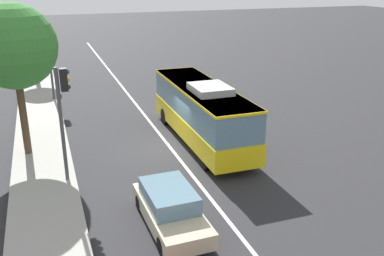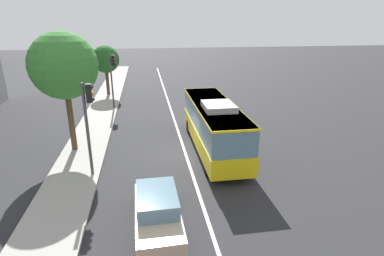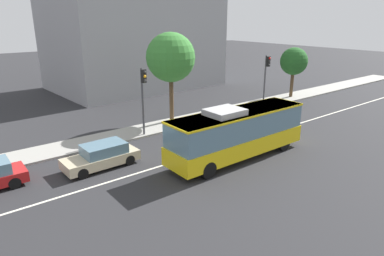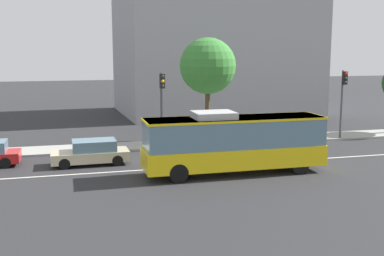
% 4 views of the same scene
% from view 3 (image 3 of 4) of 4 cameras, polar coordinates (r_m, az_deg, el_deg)
% --- Properties ---
extents(ground_plane, '(160.00, 160.00, 0.00)m').
position_cam_3_polar(ground_plane, '(23.54, 3.69, -3.67)').
color(ground_plane, '#28282B').
extents(sidewalk_kerb, '(80.00, 2.79, 0.14)m').
position_cam_3_polar(sidewalk_kerb, '(28.39, -5.02, 0.32)').
color(sidewalk_kerb, '#9E9B93').
rests_on(sidewalk_kerb, ground_plane).
extents(lane_centre_line, '(76.00, 0.16, 0.01)m').
position_cam_3_polar(lane_centre_line, '(23.54, 3.69, -3.66)').
color(lane_centre_line, silver).
rests_on(lane_centre_line, ground_plane).
extents(transit_bus, '(10.01, 2.52, 3.46)m').
position_cam_3_polar(transit_bus, '(21.80, 7.65, -0.55)').
color(transit_bus, yellow).
rests_on(transit_bus, ground_plane).
extents(sedan_beige, '(4.54, 1.90, 1.46)m').
position_cam_3_polar(sedan_beige, '(21.37, -14.85, -4.51)').
color(sedan_beige, '#C6B793').
rests_on(sedan_beige, ground_plane).
extents(traffic_light_near_corner, '(0.33, 0.62, 5.20)m').
position_cam_3_polar(traffic_light_near_corner, '(34.12, 12.36, 9.05)').
color(traffic_light_near_corner, '#47474C').
rests_on(traffic_light_near_corner, ground_plane).
extents(traffic_light_mid_block, '(0.34, 0.62, 5.20)m').
position_cam_3_polar(traffic_light_mid_block, '(25.36, -8.16, 6.21)').
color(traffic_light_mid_block, '#47474C').
rests_on(traffic_light_mid_block, ground_plane).
extents(street_tree_kerbside_left, '(4.06, 4.06, 7.59)m').
position_cam_3_polar(street_tree_kerbside_left, '(28.53, -3.59, 11.69)').
color(street_tree_kerbside_left, '#4C3823').
rests_on(street_tree_kerbside_left, ground_plane).
extents(street_tree_kerbside_centre, '(2.99, 2.99, 5.57)m').
position_cam_3_polar(street_tree_kerbside_centre, '(39.49, 16.70, 10.62)').
color(street_tree_kerbside_centre, '#4C3823').
rests_on(street_tree_kerbside_centre, ground_plane).
extents(office_block_background, '(20.49, 14.33, 17.00)m').
position_cam_3_polar(office_block_background, '(45.09, -9.82, 17.65)').
color(office_block_background, '#939399').
rests_on(office_block_background, ground_plane).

